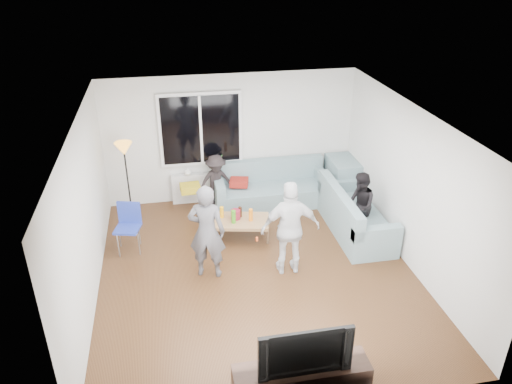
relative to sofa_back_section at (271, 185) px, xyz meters
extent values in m
cube|color=#56351C|center=(-0.73, -2.27, -0.45)|extent=(5.00, 5.50, 0.04)
cube|color=white|center=(-0.73, -2.27, 2.20)|extent=(5.00, 5.50, 0.04)
cube|color=silver|center=(-0.73, 0.50, 0.88)|extent=(5.00, 0.04, 2.60)
cube|color=silver|center=(-0.73, -5.04, 0.88)|extent=(5.00, 0.04, 2.60)
cube|color=silver|center=(-3.25, -2.27, 0.88)|extent=(0.04, 5.50, 2.60)
cube|color=silver|center=(1.79, -2.27, 0.88)|extent=(0.04, 5.50, 2.60)
cube|color=white|center=(-1.33, 0.42, 1.12)|extent=(1.62, 0.06, 1.47)
cube|color=black|center=(-1.33, 0.38, 1.12)|extent=(1.50, 0.02, 1.35)
cube|color=white|center=(-1.33, 0.37, 1.12)|extent=(0.05, 0.03, 1.35)
cube|color=silver|center=(-1.33, 0.38, -0.11)|extent=(1.30, 0.12, 0.62)
imported|color=#255E27|center=(-1.02, 0.35, 0.39)|extent=(0.26, 0.23, 0.40)
imported|color=white|center=(-1.64, 0.35, 0.27)|extent=(0.16, 0.16, 0.15)
cube|color=gray|center=(1.66, 0.00, 0.00)|extent=(0.85, 0.85, 0.85)
cube|color=gold|center=(-1.63, -0.02, 0.09)|extent=(0.40, 0.34, 0.14)
cube|color=maroon|center=(-0.65, 0.06, 0.09)|extent=(0.42, 0.38, 0.13)
cube|color=#926C46|center=(-0.88, -1.23, -0.22)|extent=(1.20, 0.82, 0.40)
cylinder|color=maroon|center=(-0.91, -1.18, 0.06)|extent=(0.17, 0.17, 0.17)
imported|color=#4D4C51|center=(-1.51, -2.18, 0.37)|extent=(0.66, 0.52, 1.59)
imported|color=silver|center=(-0.21, -2.33, 0.37)|extent=(0.95, 0.43, 1.60)
imported|color=black|center=(1.29, -1.49, 0.19)|extent=(0.54, 0.65, 1.22)
imported|color=black|center=(-1.11, 0.03, 0.14)|extent=(0.81, 0.58, 1.14)
cube|color=#322019|center=(-0.69, -4.77, -0.20)|extent=(1.60, 0.40, 0.44)
imported|color=black|center=(-0.69, -4.77, 0.33)|extent=(1.08, 0.14, 0.62)
cylinder|color=orange|center=(-0.65, -1.29, 0.09)|extent=(0.07, 0.07, 0.23)
cylinder|color=black|center=(-0.82, -1.12, 0.07)|extent=(0.07, 0.07, 0.19)
cylinder|color=#3B941A|center=(-0.96, -1.32, 0.10)|extent=(0.08, 0.08, 0.24)
cylinder|color=orange|center=(-1.14, -1.09, 0.08)|extent=(0.07, 0.07, 0.21)
camera|label=1|loc=(-1.98, -8.75, 4.37)|focal=34.64mm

